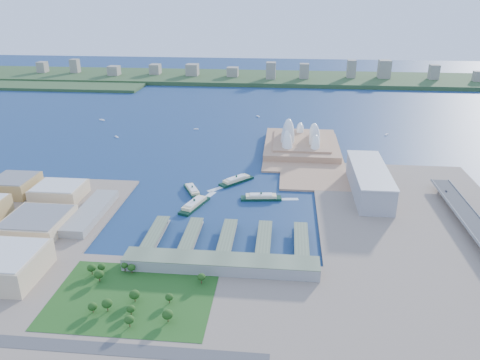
# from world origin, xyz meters

# --- Properties ---
(ground) EXTENTS (3000.00, 3000.00, 0.00)m
(ground) POSITION_xyz_m (0.00, 0.00, 0.00)
(ground) COLOR #102A4D
(ground) RESTS_ON ground
(south_land) EXTENTS (720.00, 180.00, 3.00)m
(south_land) POSITION_xyz_m (0.00, -210.00, 1.50)
(south_land) COLOR gray
(south_land) RESTS_ON ground
(east_land) EXTENTS (240.00, 500.00, 3.00)m
(east_land) POSITION_xyz_m (240.00, -50.00, 1.50)
(east_land) COLOR gray
(east_land) RESTS_ON ground
(peninsula) EXTENTS (135.00, 220.00, 3.00)m
(peninsula) POSITION_xyz_m (107.50, 260.00, 1.50)
(peninsula) COLOR #A97D5C
(peninsula) RESTS_ON ground
(far_shore) EXTENTS (2200.00, 260.00, 12.00)m
(far_shore) POSITION_xyz_m (0.00, 980.00, 6.00)
(far_shore) COLOR #2D4926
(far_shore) RESTS_ON ground
(opera_house) EXTENTS (134.00, 180.00, 58.00)m
(opera_house) POSITION_xyz_m (105.00, 280.00, 32.00)
(opera_house) COLOR white
(opera_house) RESTS_ON peninsula
(toaster_building) EXTENTS (45.00, 155.00, 35.00)m
(toaster_building) POSITION_xyz_m (195.00, 80.00, 20.50)
(toaster_building) COLOR gray
(toaster_building) RESTS_ON east_land
(west_buildings) EXTENTS (200.00, 280.00, 27.00)m
(west_buildings) POSITION_xyz_m (-250.00, -70.00, 16.50)
(west_buildings) COLOR #A48752
(west_buildings) RESTS_ON west_land
(ferry_wharves) EXTENTS (184.00, 90.00, 9.30)m
(ferry_wharves) POSITION_xyz_m (14.00, -75.00, 4.65)
(ferry_wharves) COLOR #59674E
(ferry_wharves) RESTS_ON ground
(terminal_building) EXTENTS (200.00, 28.00, 12.00)m
(terminal_building) POSITION_xyz_m (15.00, -135.00, 9.00)
(terminal_building) COLOR gray
(terminal_building) RESTS_ON south_land
(park) EXTENTS (150.00, 110.00, 16.00)m
(park) POSITION_xyz_m (-60.00, -190.00, 11.00)
(park) COLOR #194714
(park) RESTS_ON south_land
(far_skyline) EXTENTS (1900.00, 140.00, 55.00)m
(far_skyline) POSITION_xyz_m (0.00, 960.00, 39.50)
(far_skyline) COLOR gray
(far_skyline) RESTS_ON far_shore
(ferry_a) EXTENTS (34.52, 52.12, 9.76)m
(ferry_a) POSITION_xyz_m (-53.53, 63.28, 4.88)
(ferry_a) COLOR black
(ferry_a) RESTS_ON ground
(ferry_b) EXTENTS (50.29, 53.03, 11.02)m
(ferry_b) POSITION_xyz_m (5.17, 106.50, 5.51)
(ferry_b) COLOR black
(ferry_b) RESTS_ON ground
(ferry_c) EXTENTS (34.11, 62.08, 11.41)m
(ferry_c) POSITION_xyz_m (-41.24, 14.85, 5.71)
(ferry_c) COLOR black
(ferry_c) RESTS_ON ground
(ferry_d) EXTENTS (57.15, 20.83, 10.56)m
(ferry_d) POSITION_xyz_m (45.66, 47.85, 5.28)
(ferry_d) COLOR black
(ferry_d) RESTS_ON ground
(boat_a) EXTENTS (10.28, 10.92, 2.32)m
(boat_a) POSITION_xyz_m (-254.35, 314.64, 1.16)
(boat_a) COLOR white
(boat_a) RESTS_ON ground
(boat_b) EXTENTS (9.66, 4.32, 2.52)m
(boat_b) POSITION_xyz_m (-108.89, 384.44, 1.26)
(boat_b) COLOR white
(boat_b) RESTS_ON ground
(boat_c) EXTENTS (9.20, 12.41, 2.76)m
(boat_c) POSITION_xyz_m (277.00, 382.24, 1.38)
(boat_c) COLOR white
(boat_c) RESTS_ON ground
(boat_d) EXTENTS (15.66, 11.56, 2.74)m
(boat_d) POSITION_xyz_m (-330.28, 436.04, 1.37)
(boat_d) COLOR white
(boat_d) RESTS_ON ground
(boat_e) EXTENTS (8.97, 11.49, 2.77)m
(boat_e) POSITION_xyz_m (12.85, 502.09, 1.38)
(boat_e) COLOR white
(boat_e) RESTS_ON ground
(car_c) EXTENTS (1.89, 4.65, 1.35)m
(car_c) POSITION_xyz_m (296.00, 66.54, 15.52)
(car_c) COLOR slate
(car_c) RESTS_ON expressway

